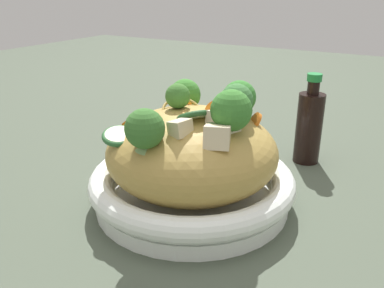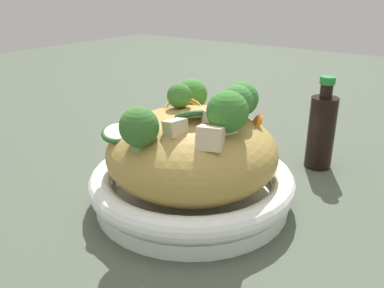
% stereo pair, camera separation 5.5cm
% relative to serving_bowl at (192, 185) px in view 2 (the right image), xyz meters
% --- Properties ---
extents(ground_plane, '(3.00, 3.00, 0.00)m').
position_rel_serving_bowl_xyz_m(ground_plane, '(0.00, 0.00, -0.03)').
color(ground_plane, '#475141').
extents(serving_bowl, '(0.29, 0.29, 0.05)m').
position_rel_serving_bowl_xyz_m(serving_bowl, '(0.00, 0.00, 0.00)').
color(serving_bowl, white).
rests_on(serving_bowl, ground_plane).
extents(noodle_heap, '(0.24, 0.24, 0.12)m').
position_rel_serving_bowl_xyz_m(noodle_heap, '(0.00, 0.00, 0.05)').
color(noodle_heap, '#AB8B43').
rests_on(noodle_heap, serving_bowl).
extents(broccoli_florets, '(0.23, 0.18, 0.07)m').
position_rel_serving_bowl_xyz_m(broccoli_florets, '(-0.01, 0.01, 0.12)').
color(broccoli_florets, '#96AC76').
rests_on(broccoli_florets, serving_bowl).
extents(carrot_coins, '(0.13, 0.18, 0.05)m').
position_rel_serving_bowl_xyz_m(carrot_coins, '(-0.04, 0.00, 0.10)').
color(carrot_coins, orange).
rests_on(carrot_coins, serving_bowl).
extents(zucchini_slices, '(0.12, 0.17, 0.05)m').
position_rel_serving_bowl_xyz_m(zucchini_slices, '(0.03, -0.00, 0.10)').
color(zucchini_slices, beige).
rests_on(zucchini_slices, serving_bowl).
extents(chicken_chunks, '(0.08, 0.08, 0.04)m').
position_rel_serving_bowl_xyz_m(chicken_chunks, '(0.03, 0.05, 0.11)').
color(chicken_chunks, beige).
rests_on(chicken_chunks, serving_bowl).
extents(soy_sauce_bottle, '(0.04, 0.04, 0.16)m').
position_rel_serving_bowl_xyz_m(soy_sauce_bottle, '(-0.23, 0.10, 0.04)').
color(soy_sauce_bottle, black).
rests_on(soy_sauce_bottle, ground_plane).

